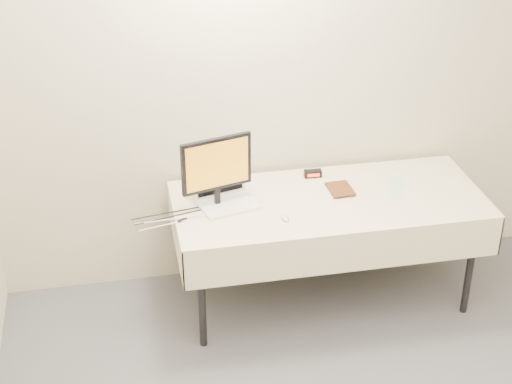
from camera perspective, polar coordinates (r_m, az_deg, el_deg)
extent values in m
cube|color=beige|center=(4.83, 4.20, 8.49)|extent=(4.00, 0.10, 2.70)
cylinder|color=black|center=(4.52, -3.96, -7.62)|extent=(0.04, 0.04, 0.69)
cylinder|color=black|center=(4.94, 15.31, -5.17)|extent=(0.04, 0.04, 0.69)
cylinder|color=black|center=(5.00, -4.87, -3.65)|extent=(0.04, 0.04, 0.69)
cylinder|color=black|center=(5.39, 12.71, -1.75)|extent=(0.04, 0.04, 0.69)
cube|color=gray|center=(4.70, 5.34, -0.77)|extent=(1.80, 0.75, 0.04)
cube|color=beige|center=(4.69, 5.35, -0.51)|extent=(1.86, 0.81, 0.01)
cube|color=beige|center=(4.43, 6.69, -4.47)|extent=(1.86, 0.01, 0.25)
cube|color=beige|center=(5.09, 4.05, 0.40)|extent=(1.86, 0.01, 0.25)
cube|color=beige|center=(4.61, -5.87, -3.01)|extent=(0.01, 0.81, 0.25)
cube|color=beige|center=(5.07, 15.39, -0.77)|extent=(0.01, 0.81, 0.25)
cube|color=white|center=(4.59, -2.02, -0.95)|extent=(0.37, 0.30, 0.02)
cube|color=white|center=(4.65, -2.76, 1.04)|extent=(0.33, 0.15, 0.21)
cube|color=black|center=(4.65, -2.76, 1.04)|extent=(0.29, 0.12, 0.18)
cylinder|color=black|center=(4.59, -2.81, -0.97)|extent=(0.18, 0.18, 0.01)
cube|color=black|center=(4.56, -2.83, -0.32)|extent=(0.04, 0.03, 0.11)
cube|color=black|center=(4.46, -2.89, 2.06)|extent=(0.42, 0.14, 0.32)
cube|color=orange|center=(4.46, -2.89, 2.06)|extent=(0.37, 0.10, 0.28)
imported|color=brown|center=(4.71, 5.39, 1.01)|extent=(0.14, 0.02, 0.19)
cube|color=black|center=(4.92, 4.15, 1.35)|extent=(0.11, 0.05, 0.05)
cube|color=#FF320C|center=(4.90, 4.21, 1.22)|extent=(0.08, 0.00, 0.02)
ellipsoid|color=silver|center=(4.46, 2.12, -1.86)|extent=(0.05, 0.09, 0.02)
cube|color=#A9D5AB|center=(4.85, 10.11, 0.22)|extent=(0.20, 0.29, 0.00)
cube|color=black|center=(4.46, -5.38, -2.05)|extent=(0.06, 0.04, 0.01)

